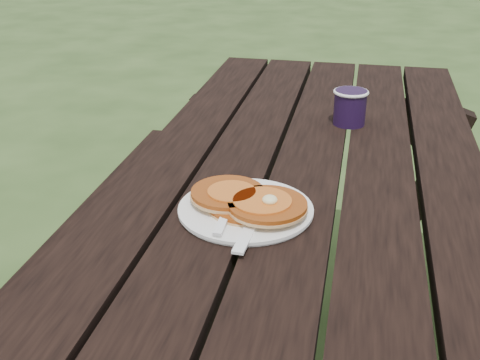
% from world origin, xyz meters
% --- Properties ---
extents(picnic_table, '(1.36, 1.80, 0.75)m').
position_xyz_m(picnic_table, '(0.00, 0.00, 0.37)').
color(picnic_table, black).
rests_on(picnic_table, ground).
extents(plate, '(0.32, 0.32, 0.01)m').
position_xyz_m(plate, '(-0.09, -0.22, 0.76)').
color(plate, white).
rests_on(plate, picnic_table).
extents(pancake_stack, '(0.22, 0.17, 0.04)m').
position_xyz_m(pancake_stack, '(-0.08, -0.22, 0.77)').
color(pancake_stack, '#974211').
rests_on(pancake_stack, plate).
extents(knife, '(0.03, 0.18, 0.00)m').
position_xyz_m(knife, '(-0.07, -0.29, 0.76)').
color(knife, white).
rests_on(knife, plate).
extents(fork, '(0.03, 0.16, 0.01)m').
position_xyz_m(fork, '(-0.11, -0.28, 0.77)').
color(fork, white).
rests_on(fork, plate).
extents(coffee_cup, '(0.09, 0.09, 0.09)m').
position_xyz_m(coffee_cup, '(0.07, 0.29, 0.80)').
color(coffee_cup, black).
rests_on(coffee_cup, picnic_table).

